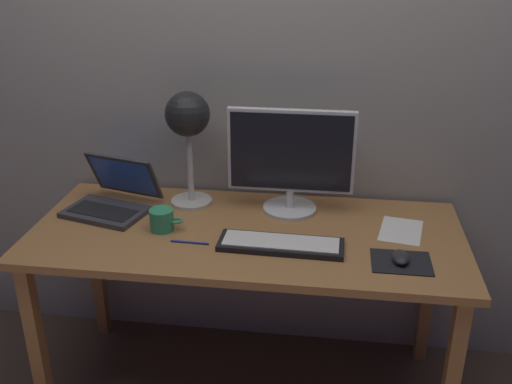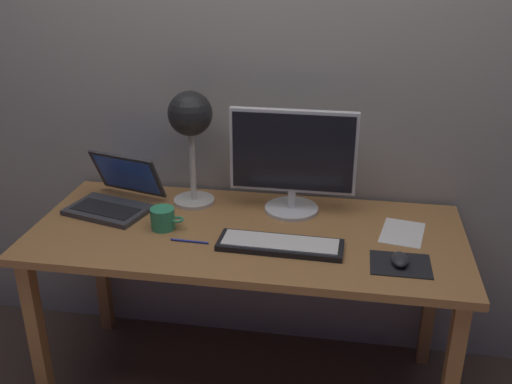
{
  "view_description": "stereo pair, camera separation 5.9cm",
  "coord_description": "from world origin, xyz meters",
  "px_view_note": "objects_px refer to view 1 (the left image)",
  "views": [
    {
      "loc": [
        0.3,
        -1.91,
        1.74
      ],
      "look_at": [
        0.04,
        -0.05,
        0.92
      ],
      "focal_mm": 41.1,
      "sensor_mm": 36.0,
      "label": 1
    },
    {
      "loc": [
        0.35,
        -1.9,
        1.74
      ],
      "look_at": [
        0.04,
        -0.05,
        0.92
      ],
      "focal_mm": 41.1,
      "sensor_mm": 36.0,
      "label": 2
    }
  ],
  "objects_px": {
    "laptop": "(114,194)",
    "pen": "(190,242)",
    "coffee_mug": "(162,220)",
    "desk_lamp": "(188,122)",
    "mouse": "(401,257)",
    "monitor": "(291,158)",
    "keyboard_main": "(281,244)"
  },
  "relations": [
    {
      "from": "mouse",
      "to": "coffee_mug",
      "type": "height_order",
      "value": "coffee_mug"
    },
    {
      "from": "laptop",
      "to": "keyboard_main",
      "type": "bearing_deg",
      "value": -18.91
    },
    {
      "from": "mouse",
      "to": "pen",
      "type": "relative_size",
      "value": 0.69
    },
    {
      "from": "monitor",
      "to": "mouse",
      "type": "height_order",
      "value": "monitor"
    },
    {
      "from": "keyboard_main",
      "to": "mouse",
      "type": "xyz_separation_m",
      "value": [
        0.41,
        -0.05,
        0.01
      ]
    },
    {
      "from": "laptop",
      "to": "monitor",
      "type": "bearing_deg",
      "value": 5.77
    },
    {
      "from": "desk_lamp",
      "to": "mouse",
      "type": "bearing_deg",
      "value": -24.77
    },
    {
      "from": "monitor",
      "to": "laptop",
      "type": "height_order",
      "value": "monitor"
    },
    {
      "from": "mouse",
      "to": "pen",
      "type": "xyz_separation_m",
      "value": [
        -0.73,
        0.03,
        -0.02
      ]
    },
    {
      "from": "monitor",
      "to": "pen",
      "type": "distance_m",
      "value": 0.51
    },
    {
      "from": "laptop",
      "to": "coffee_mug",
      "type": "distance_m",
      "value": 0.29
    },
    {
      "from": "mouse",
      "to": "coffee_mug",
      "type": "relative_size",
      "value": 0.77
    },
    {
      "from": "desk_lamp",
      "to": "mouse",
      "type": "xyz_separation_m",
      "value": [
        0.8,
        -0.37,
        -0.32
      ]
    },
    {
      "from": "monitor",
      "to": "coffee_mug",
      "type": "bearing_deg",
      "value": -152.96
    },
    {
      "from": "laptop",
      "to": "coffee_mug",
      "type": "xyz_separation_m",
      "value": [
        0.24,
        -0.16,
        -0.02
      ]
    },
    {
      "from": "laptop",
      "to": "pen",
      "type": "relative_size",
      "value": 2.66
    },
    {
      "from": "mouse",
      "to": "laptop",
      "type": "bearing_deg",
      "value": 165.39
    },
    {
      "from": "monitor",
      "to": "mouse",
      "type": "relative_size",
      "value": 5.07
    },
    {
      "from": "coffee_mug",
      "to": "pen",
      "type": "bearing_deg",
      "value": -35.8
    },
    {
      "from": "desk_lamp",
      "to": "coffee_mug",
      "type": "bearing_deg",
      "value": -101.63
    },
    {
      "from": "desk_lamp",
      "to": "mouse",
      "type": "distance_m",
      "value": 0.94
    },
    {
      "from": "monitor",
      "to": "desk_lamp",
      "type": "relative_size",
      "value": 1.05
    },
    {
      "from": "monitor",
      "to": "coffee_mug",
      "type": "relative_size",
      "value": 3.91
    },
    {
      "from": "mouse",
      "to": "coffee_mug",
      "type": "distance_m",
      "value": 0.86
    },
    {
      "from": "keyboard_main",
      "to": "pen",
      "type": "distance_m",
      "value": 0.32
    },
    {
      "from": "mouse",
      "to": "pen",
      "type": "distance_m",
      "value": 0.73
    },
    {
      "from": "desk_lamp",
      "to": "laptop",
      "type": "bearing_deg",
      "value": -163.81
    },
    {
      "from": "keyboard_main",
      "to": "pen",
      "type": "bearing_deg",
      "value": -177.46
    },
    {
      "from": "monitor",
      "to": "desk_lamp",
      "type": "bearing_deg",
      "value": 177.92
    },
    {
      "from": "laptop",
      "to": "pen",
      "type": "bearing_deg",
      "value": -34.38
    },
    {
      "from": "mouse",
      "to": "monitor",
      "type": "bearing_deg",
      "value": 138.36
    },
    {
      "from": "laptop",
      "to": "desk_lamp",
      "type": "xyz_separation_m",
      "value": [
        0.29,
        0.09,
        0.29
      ]
    }
  ]
}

